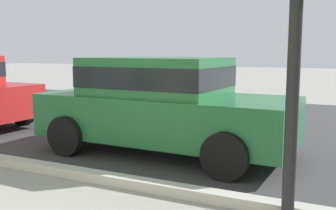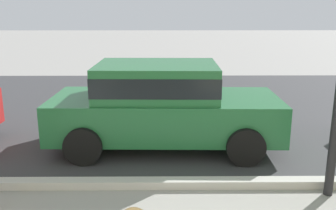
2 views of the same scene
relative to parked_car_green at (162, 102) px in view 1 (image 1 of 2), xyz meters
name	(u,v)px [view 1 (image 1 of 2)]	position (x,y,z in m)	size (l,w,h in m)	color
street_surface	(217,123)	(-0.07, 2.94, -0.84)	(60.00, 9.00, 0.01)	#38383A
curb_stone	(99,177)	(-0.07, -1.66, -0.78)	(60.00, 0.20, 0.12)	#B2AFA8
parked_car_green	(162,102)	(0.00, 0.00, 0.00)	(4.14, 1.99, 1.56)	#236638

